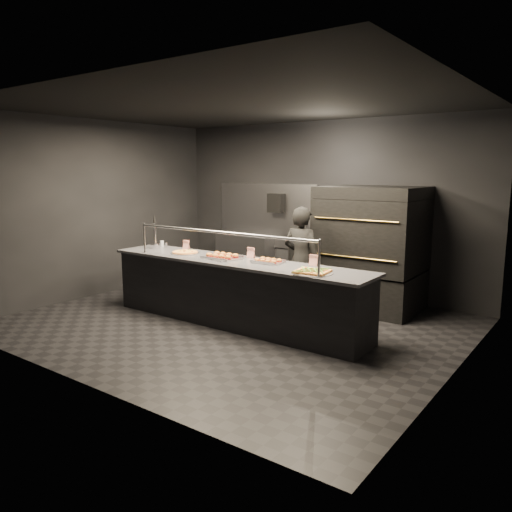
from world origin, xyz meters
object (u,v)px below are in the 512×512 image
object	(u,v)px
towel_dispenser	(277,203)
service_counter	(235,292)
square_pizza	(312,272)
trash_bin	(302,269)
pizza_oven	(371,248)
fire_extinguisher	(302,231)
round_pizza	(185,252)
prep_shelf	(245,258)
beer_tap	(155,239)
slider_tray_b	(268,261)
slider_tray_a	(222,256)
worker	(301,260)

from	to	relation	value
towel_dispenser	service_counter	bearing A→B (deg)	-69.37
square_pizza	trash_bin	size ratio (longest dim) A/B	0.60
service_counter	pizza_oven	world-z (taller)	pizza_oven
fire_extinguisher	round_pizza	xyz separation A→B (m)	(-0.60, -2.40, -0.12)
prep_shelf	beer_tap	size ratio (longest dim) A/B	2.18
prep_shelf	slider_tray_b	world-z (taller)	slider_tray_b
prep_shelf	square_pizza	bearing A→B (deg)	-40.16
service_counter	slider_tray_b	size ratio (longest dim) A/B	9.24
round_pizza	trash_bin	xyz separation A→B (m)	(0.75, 2.19, -0.51)
square_pizza	trash_bin	distance (m)	2.84
pizza_oven	trash_bin	distance (m)	1.53
service_counter	fire_extinguisher	size ratio (longest dim) A/B	8.12
pizza_oven	beer_tap	xyz separation A→B (m)	(-2.87, -1.83, 0.11)
fire_extinguisher	trash_bin	size ratio (longest dim) A/B	0.60
trash_bin	round_pizza	bearing A→B (deg)	-108.93
fire_extinguisher	beer_tap	distance (m)	2.68
slider_tray_b	round_pizza	bearing A→B (deg)	-175.96
beer_tap	fire_extinguisher	bearing A→B (deg)	60.44
slider_tray_a	trash_bin	world-z (taller)	slider_tray_a
service_counter	slider_tray_a	world-z (taller)	service_counter
prep_shelf	slider_tray_a	size ratio (longest dim) A/B	2.07
pizza_oven	round_pizza	xyz separation A→B (m)	(-2.15, -1.90, -0.03)
round_pizza	pizza_oven	bearing A→B (deg)	41.47
service_counter	worker	bearing A→B (deg)	66.49
service_counter	round_pizza	size ratio (longest dim) A/B	9.40
slider_tray_a	worker	bearing A→B (deg)	57.61
square_pizza	slider_tray_a	bearing A→B (deg)	174.78
slider_tray_b	worker	size ratio (longest dim) A/B	0.27
towel_dispenser	trash_bin	distance (m)	1.34
slider_tray_b	trash_bin	world-z (taller)	slider_tray_b
service_counter	towel_dispenser	world-z (taller)	towel_dispenser
service_counter	round_pizza	world-z (taller)	service_counter
pizza_oven	fire_extinguisher	bearing A→B (deg)	162.11
beer_tap	trash_bin	xyz separation A→B (m)	(1.47, 2.12, -0.66)
pizza_oven	slider_tray_a	xyz separation A→B (m)	(-1.41, -1.91, -0.02)
worker	slider_tray_b	bearing A→B (deg)	90.62
trash_bin	worker	world-z (taller)	worker
towel_dispenser	worker	world-z (taller)	towel_dispenser
round_pizza	service_counter	bearing A→B (deg)	0.01
fire_extinguisher	beer_tap	size ratio (longest dim) A/B	0.92
round_pizza	slider_tray_a	size ratio (longest dim) A/B	0.75
fire_extinguisher	slider_tray_a	size ratio (longest dim) A/B	0.87
service_counter	pizza_oven	size ratio (longest dim) A/B	2.15
round_pizza	slider_tray_b	world-z (taller)	slider_tray_b
prep_shelf	trash_bin	distance (m)	1.41
service_counter	square_pizza	bearing A→B (deg)	-6.43
slider_tray_b	trash_bin	xyz separation A→B (m)	(-0.70, 2.08, -0.52)
towel_dispenser	round_pizza	xyz separation A→B (m)	(-0.05, -2.39, -0.61)
prep_shelf	square_pizza	xyz separation A→B (m)	(2.93, -2.47, 0.49)
pizza_oven	round_pizza	bearing A→B (deg)	-138.53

